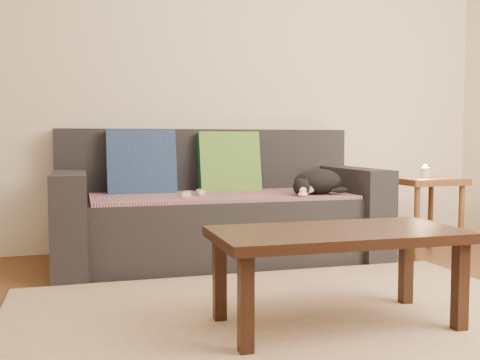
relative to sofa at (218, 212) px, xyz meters
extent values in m
plane|color=brown|center=(0.00, -1.57, -0.31)|extent=(4.50, 4.50, 0.00)
cube|color=beige|center=(0.00, 0.43, 0.99)|extent=(4.50, 0.04, 2.60)
cube|color=#232328|center=(0.00, -0.07, -0.10)|extent=(1.70, 0.78, 0.42)
cube|color=#232328|center=(0.00, 0.33, 0.34)|extent=(2.10, 0.18, 0.45)
cube|color=#232328|center=(-0.95, -0.07, -0.01)|extent=(0.20, 0.90, 0.60)
cube|color=#232328|center=(0.95, -0.07, -0.01)|extent=(0.20, 0.90, 0.60)
cube|color=#46294D|center=(0.00, -0.09, 0.12)|extent=(1.66, 0.74, 0.02)
cube|color=#0F1D44|center=(-0.48, 0.17, 0.32)|extent=(0.46, 0.19, 0.47)
cube|color=#0B4C30|center=(0.12, 0.17, 0.32)|extent=(0.43, 0.19, 0.44)
ellipsoid|color=black|center=(0.61, -0.27, 0.21)|extent=(0.34, 0.26, 0.17)
sphere|color=black|center=(0.46, -0.35, 0.19)|extent=(0.12, 0.12, 0.11)
sphere|color=white|center=(0.45, -0.40, 0.17)|extent=(0.05, 0.05, 0.05)
ellipsoid|color=black|center=(0.72, -0.36, 0.16)|extent=(0.13, 0.05, 0.04)
cube|color=white|center=(-0.14, -0.11, 0.15)|extent=(0.05, 0.15, 0.03)
cube|color=white|center=(-0.25, -0.20, 0.15)|extent=(0.08, 0.15, 0.03)
cube|color=brown|center=(1.40, -0.29, 0.20)|extent=(0.43, 0.43, 0.04)
cylinder|color=brown|center=(1.23, -0.46, -0.06)|extent=(0.04, 0.04, 0.49)
cylinder|color=brown|center=(1.57, -0.46, -0.06)|extent=(0.04, 0.04, 0.49)
cylinder|color=brown|center=(1.23, -0.12, -0.06)|extent=(0.04, 0.04, 0.49)
cylinder|color=brown|center=(1.57, -0.12, -0.06)|extent=(0.04, 0.04, 0.49)
cylinder|color=beige|center=(1.40, -0.29, 0.26)|extent=(0.06, 0.06, 0.07)
sphere|color=#FFBF59|center=(1.40, -0.29, 0.31)|extent=(0.02, 0.02, 0.02)
cube|color=tan|center=(0.00, -1.42, -0.30)|extent=(2.50, 1.80, 0.01)
cube|color=black|center=(0.15, -1.51, 0.09)|extent=(1.04, 0.52, 0.04)
cube|color=black|center=(-0.31, -1.71, -0.12)|extent=(0.05, 0.05, 0.38)
cube|color=black|center=(0.61, -1.71, -0.12)|extent=(0.05, 0.05, 0.38)
cube|color=black|center=(-0.31, -1.31, -0.12)|extent=(0.05, 0.05, 0.38)
cube|color=black|center=(0.61, -1.31, -0.12)|extent=(0.05, 0.05, 0.38)
camera|label=1|loc=(-0.89, -3.63, 0.48)|focal=42.00mm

